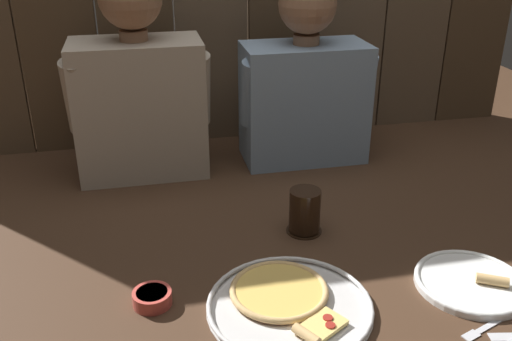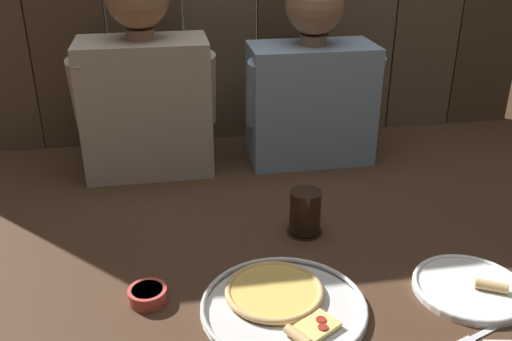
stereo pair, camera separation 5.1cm
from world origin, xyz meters
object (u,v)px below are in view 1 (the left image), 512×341
pizza_tray (287,301)px  drinking_glass (305,212)px  dinner_plate (471,282)px  diner_right (305,80)px  diner_left (138,84)px  dipping_bowl (152,297)px

pizza_tray → drinking_glass: drinking_glass is taller
dinner_plate → diner_right: (-0.16, 0.75, 0.25)m
diner_left → diner_right: bearing=-0.0°
dinner_plate → drinking_glass: (-0.29, 0.30, 0.05)m
dipping_bowl → diner_left: bearing=89.2°
drinking_glass → diner_right: size_ratio=0.20×
dipping_bowl → diner_right: 0.88m
pizza_tray → dipping_bowl: 0.28m
dinner_plate → diner_left: bearing=131.8°
diner_right → dinner_plate: bearing=-77.8°
dinner_plate → diner_right: diner_right is taller
diner_right → diner_left: bearing=180.0°
drinking_glass → diner_right: diner_right is taller
dinner_plate → dipping_bowl: dinner_plate is taller
drinking_glass → dipping_bowl: (-0.39, -0.21, -0.04)m
diner_left → diner_right: size_ratio=1.07×
pizza_tray → diner_right: bearing=71.3°
drinking_glass → diner_right: (0.13, 0.45, 0.20)m
pizza_tray → dinner_plate: size_ratio=1.43×
dinner_plate → dipping_bowl: 0.69m
drinking_glass → diner_left: diner_left is taller
drinking_glass → diner_left: 0.64m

